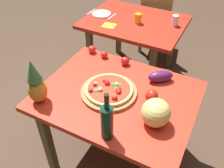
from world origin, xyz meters
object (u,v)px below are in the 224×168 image
(pizza_board, at_px, (109,92))
(wine_bottle, at_px, (107,122))
(tomato_by_bottle, at_px, (125,61))
(knife_utensil, at_px, (112,17))
(bell_pepper, at_px, (152,96))
(napkin_folded, at_px, (109,26))
(dinner_plate, at_px, (101,14))
(display_table, at_px, (117,103))
(pizza, at_px, (109,89))
(tomato_at_corner, at_px, (104,55))
(background_table, at_px, (134,28))
(eggplant, at_px, (160,76))
(drinking_glass_juice, at_px, (138,18))
(fork_utensil, at_px, (91,12))
(tomato_near_board, at_px, (92,49))
(dining_chair, at_px, (155,20))
(drinking_glass_water, at_px, (175,20))
(pineapple_left, at_px, (36,84))
(melon, at_px, (156,113))

(pizza_board, distance_m, wine_bottle, 0.41)
(tomato_by_bottle, height_order, knife_utensil, tomato_by_bottle)
(tomato_by_bottle, distance_m, knife_utensil, 0.94)
(bell_pepper, bearing_deg, napkin_folded, 132.50)
(bell_pepper, height_order, dinner_plate, bell_pepper)
(display_table, height_order, bell_pepper, bell_pepper)
(pizza, xyz_separation_m, napkin_folded, (-0.50, 0.95, -0.04))
(tomato_at_corner, distance_m, dinner_plate, 0.90)
(background_table, height_order, eggplant, eggplant)
(pizza_board, relative_size, tomato_by_bottle, 5.67)
(drinking_glass_juice, xyz_separation_m, fork_utensil, (-0.60, 0.00, -0.05))
(background_table, distance_m, tomato_at_corner, 0.82)
(pizza, height_order, dinner_plate, pizza)
(eggplant, distance_m, fork_utensil, 1.43)
(dinner_plate, bearing_deg, tomato_near_board, -66.65)
(tomato_by_bottle, height_order, drinking_glass_juice, drinking_glass_juice)
(dining_chair, bearing_deg, napkin_folded, 64.59)
(fork_utensil, height_order, knife_utensil, same)
(dinner_plate, bearing_deg, drinking_glass_water, 8.71)
(eggplant, height_order, knife_utensil, eggplant)
(tomato_by_bottle, bearing_deg, pizza, -82.87)
(eggplant, relative_size, drinking_glass_juice, 1.88)
(background_table, distance_m, pizza, 1.25)
(display_table, bearing_deg, eggplant, 51.72)
(bell_pepper, relative_size, tomato_at_corner, 1.59)
(pineapple_left, relative_size, tomato_by_bottle, 4.70)
(dining_chair, bearing_deg, tomato_by_bottle, 87.74)
(wine_bottle, height_order, napkin_folded, wine_bottle)
(pineapple_left, bearing_deg, wine_bottle, -5.56)
(wine_bottle, relative_size, tomato_at_corner, 5.54)
(drinking_glass_water, relative_size, knife_utensil, 0.62)
(drinking_glass_water, bearing_deg, tomato_at_corner, -112.62)
(pineapple_left, bearing_deg, eggplant, 41.30)
(dining_chair, distance_m, dinner_plate, 0.87)
(tomato_by_bottle, height_order, drinking_glass_water, drinking_glass_water)
(dinner_plate, bearing_deg, napkin_folded, -44.57)
(display_table, distance_m, tomato_at_corner, 0.50)
(pizza_board, distance_m, drinking_glass_juice, 1.19)
(pizza_board, height_order, tomato_by_bottle, tomato_by_bottle)
(background_table, height_order, wine_bottle, wine_bottle)
(tomato_near_board, bearing_deg, pizza_board, -46.42)
(wine_bottle, xyz_separation_m, pineapple_left, (-0.58, 0.06, 0.02))
(dining_chair, distance_m, pineapple_left, 2.19)
(pizza, relative_size, tomato_near_board, 5.07)
(bell_pepper, height_order, eggplant, bell_pepper)
(bell_pepper, bearing_deg, background_table, 118.59)
(melon, bearing_deg, dining_chair, 108.62)
(pizza_board, relative_size, pineapple_left, 1.20)
(dinner_plate, bearing_deg, dining_chair, 56.92)
(bell_pepper, distance_m, drinking_glass_water, 1.24)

